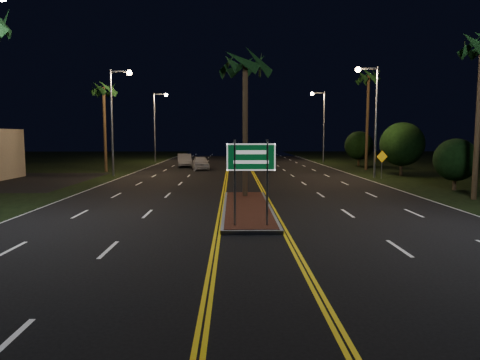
{
  "coord_description": "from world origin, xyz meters",
  "views": [
    {
      "loc": [
        -0.67,
        -12.89,
        3.5
      ],
      "look_at": [
        -0.41,
        2.36,
        1.9
      ],
      "focal_mm": 32.0,
      "sensor_mm": 36.0,
      "label": 1
    }
  ],
  "objects_px": {
    "streetlight_right_mid": "(372,109)",
    "streetlight_left_mid": "(116,110)",
    "highway_sign": "(251,165)",
    "streetlight_right_far": "(321,118)",
    "palm_median": "(245,64)",
    "shrub_mid": "(402,144)",
    "shrub_near": "(456,160)",
    "streetlight_left_far": "(157,119)",
    "warning_sign": "(382,161)",
    "car_near": "(201,162)",
    "car_far": "(184,159)",
    "median_island": "(247,208)",
    "palm_left_far": "(103,90)",
    "palm_right_far": "(369,78)",
    "shrub_far": "(359,145)"
  },
  "relations": [
    {
      "from": "palm_right_far",
      "to": "shrub_far",
      "type": "relative_size",
      "value": 2.6
    },
    {
      "from": "highway_sign",
      "to": "palm_left_far",
      "type": "relative_size",
      "value": 0.36
    },
    {
      "from": "streetlight_right_far",
      "to": "median_island",
      "type": "bearing_deg",
      "value": -106.87
    },
    {
      "from": "median_island",
      "to": "shrub_mid",
      "type": "xyz_separation_m",
      "value": [
        14.0,
        17.0,
        2.64
      ]
    },
    {
      "from": "median_island",
      "to": "warning_sign",
      "type": "relative_size",
      "value": 4.53
    },
    {
      "from": "streetlight_left_mid",
      "to": "streetlight_left_far",
      "type": "height_order",
      "value": "same"
    },
    {
      "from": "streetlight_right_mid",
      "to": "shrub_mid",
      "type": "xyz_separation_m",
      "value": [
        3.39,
        2.0,
        -2.93
      ]
    },
    {
      "from": "streetlight_right_mid",
      "to": "streetlight_left_mid",
      "type": "bearing_deg",
      "value": 174.62
    },
    {
      "from": "streetlight_left_mid",
      "to": "shrub_mid",
      "type": "height_order",
      "value": "streetlight_left_mid"
    },
    {
      "from": "shrub_mid",
      "to": "shrub_near",
      "type": "bearing_deg",
      "value": -92.86
    },
    {
      "from": "palm_left_far",
      "to": "shrub_far",
      "type": "bearing_deg",
      "value": 16.74
    },
    {
      "from": "shrub_mid",
      "to": "streetlight_left_far",
      "type": "bearing_deg",
      "value": 140.9
    },
    {
      "from": "shrub_far",
      "to": "warning_sign",
      "type": "relative_size",
      "value": 1.75
    },
    {
      "from": "highway_sign",
      "to": "streetlight_left_mid",
      "type": "bearing_deg",
      "value": 116.59
    },
    {
      "from": "streetlight_right_mid",
      "to": "car_far",
      "type": "height_order",
      "value": "streetlight_right_mid"
    },
    {
      "from": "highway_sign",
      "to": "shrub_far",
      "type": "xyz_separation_m",
      "value": [
        13.8,
        33.2,
        -0.07
      ]
    },
    {
      "from": "streetlight_right_mid",
      "to": "shrub_near",
      "type": "bearing_deg",
      "value": -70.16
    },
    {
      "from": "shrub_near",
      "to": "car_near",
      "type": "height_order",
      "value": "shrub_near"
    },
    {
      "from": "highway_sign",
      "to": "warning_sign",
      "type": "xyz_separation_m",
      "value": [
        11.36,
        18.54,
        -0.95
      ]
    },
    {
      "from": "median_island",
      "to": "car_near",
      "type": "distance_m",
      "value": 24.29
    },
    {
      "from": "shrub_mid",
      "to": "car_far",
      "type": "height_order",
      "value": "shrub_mid"
    },
    {
      "from": "streetlight_right_far",
      "to": "warning_sign",
      "type": "distance_m",
      "value": 21.1
    },
    {
      "from": "median_island",
      "to": "shrub_far",
      "type": "xyz_separation_m",
      "value": [
        13.8,
        29.0,
        2.25
      ]
    },
    {
      "from": "palm_right_far",
      "to": "warning_sign",
      "type": "relative_size",
      "value": 4.55
    },
    {
      "from": "streetlight_right_far",
      "to": "palm_median",
      "type": "relative_size",
      "value": 1.08
    },
    {
      "from": "highway_sign",
      "to": "palm_left_far",
      "type": "distance_m",
      "value": 28.77
    },
    {
      "from": "median_island",
      "to": "palm_right_far",
      "type": "relative_size",
      "value": 1.0
    },
    {
      "from": "car_near",
      "to": "car_far",
      "type": "bearing_deg",
      "value": 108.94
    },
    {
      "from": "streetlight_left_far",
      "to": "car_far",
      "type": "relative_size",
      "value": 1.81
    },
    {
      "from": "shrub_mid",
      "to": "car_near",
      "type": "xyz_separation_m",
      "value": [
        -17.98,
        6.95,
        -1.91
      ]
    },
    {
      "from": "shrub_mid",
      "to": "shrub_far",
      "type": "height_order",
      "value": "shrub_mid"
    },
    {
      "from": "streetlight_left_far",
      "to": "streetlight_right_mid",
      "type": "relative_size",
      "value": 1.0
    },
    {
      "from": "car_far",
      "to": "shrub_near",
      "type": "bearing_deg",
      "value": -55.69
    },
    {
      "from": "streetlight_right_mid",
      "to": "palm_left_far",
      "type": "relative_size",
      "value": 1.02
    },
    {
      "from": "highway_sign",
      "to": "warning_sign",
      "type": "bearing_deg",
      "value": 58.51
    },
    {
      "from": "streetlight_right_far",
      "to": "car_far",
      "type": "relative_size",
      "value": 1.81
    },
    {
      "from": "car_near",
      "to": "car_far",
      "type": "distance_m",
      "value": 4.78
    },
    {
      "from": "median_island",
      "to": "streetlight_right_mid",
      "type": "relative_size",
      "value": 1.14
    },
    {
      "from": "streetlight_left_mid",
      "to": "palm_right_far",
      "type": "distance_m",
      "value": 24.42
    },
    {
      "from": "palm_right_far",
      "to": "shrub_near",
      "type": "distance_m",
      "value": 17.56
    },
    {
      "from": "streetlight_left_mid",
      "to": "warning_sign",
      "type": "height_order",
      "value": "streetlight_left_mid"
    },
    {
      "from": "median_island",
      "to": "shrub_near",
      "type": "height_order",
      "value": "shrub_near"
    },
    {
      "from": "car_near",
      "to": "warning_sign",
      "type": "xyz_separation_m",
      "value": [
        15.34,
        -9.61,
        0.64
      ]
    },
    {
      "from": "shrub_near",
      "to": "streetlight_left_far",
      "type": "bearing_deg",
      "value": 128.79
    },
    {
      "from": "streetlight_right_far",
      "to": "shrub_mid",
      "type": "height_order",
      "value": "streetlight_right_far"
    },
    {
      "from": "highway_sign",
      "to": "streetlight_right_far",
      "type": "relative_size",
      "value": 0.36
    },
    {
      "from": "median_island",
      "to": "car_far",
      "type": "bearing_deg",
      "value": 102.25
    },
    {
      "from": "palm_median",
      "to": "palm_left_far",
      "type": "xyz_separation_m",
      "value": [
        -12.8,
        17.5,
        0.47
      ]
    },
    {
      "from": "palm_median",
      "to": "shrub_near",
      "type": "xyz_separation_m",
      "value": [
        13.5,
        3.5,
        -5.33
      ]
    },
    {
      "from": "streetlight_right_far",
      "to": "warning_sign",
      "type": "height_order",
      "value": "streetlight_right_far"
    }
  ]
}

